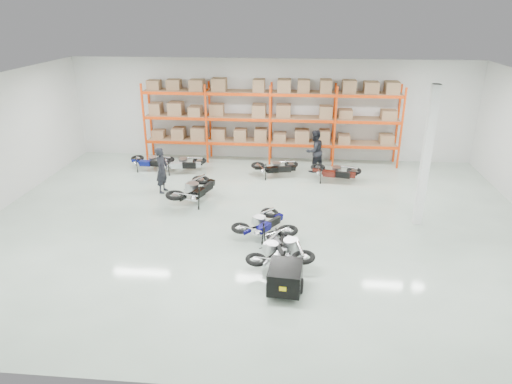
# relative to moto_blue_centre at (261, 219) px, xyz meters

# --- Properties ---
(room) EXTENTS (18.00, 18.00, 18.00)m
(room) POSITION_rel_moto_blue_centre_xyz_m (-0.17, 0.78, 1.73)
(room) COLOR silver
(room) RESTS_ON ground
(pallet_rack) EXTENTS (11.28, 0.98, 3.62)m
(pallet_rack) POSITION_rel_moto_blue_centre_xyz_m (-0.17, 7.23, 1.74)
(pallet_rack) COLOR #ED410C
(pallet_rack) RESTS_ON ground
(structural_column) EXTENTS (0.25, 0.25, 4.50)m
(structural_column) POSITION_rel_moto_blue_centre_xyz_m (5.03, 1.28, 1.73)
(structural_column) COLOR white
(structural_column) RESTS_ON ground
(moto_blue_centre) EXTENTS (1.65, 1.87, 1.10)m
(moto_blue_centre) POSITION_rel_moto_blue_centre_xyz_m (0.00, 0.00, 0.00)
(moto_blue_centre) COLOR #09074F
(moto_blue_centre) RESTS_ON ground
(moto_silver_left) EXTENTS (1.34, 1.88, 1.10)m
(moto_silver_left) POSITION_rel_moto_blue_centre_xyz_m (0.49, -1.64, 0.00)
(moto_silver_left) COLOR silver
(moto_silver_left) RESTS_ON ground
(moto_black_far_left) EXTENTS (1.63, 2.21, 1.29)m
(moto_black_far_left) POSITION_rel_moto_blue_centre_xyz_m (-2.60, 2.36, 0.09)
(moto_black_far_left) COLOR black
(moto_black_far_left) RESTS_ON ground
(moto_touring_right) EXTENTS (1.43, 2.05, 1.21)m
(moto_touring_right) POSITION_rel_moto_blue_centre_xyz_m (0.85, -1.41, 0.05)
(moto_touring_right) COLOR black
(moto_touring_right) RESTS_ON ground
(trailer) EXTENTS (0.90, 1.71, 0.71)m
(trailer) POSITION_rel_moto_blue_centre_xyz_m (0.85, -3.00, -0.10)
(trailer) COLOR black
(trailer) RESTS_ON ground
(moto_back_a) EXTENTS (1.71, 0.92, 1.08)m
(moto_back_a) POSITION_rel_moto_blue_centre_xyz_m (-5.21, 5.58, -0.01)
(moto_back_a) COLOR navy
(moto_back_a) RESTS_ON ground
(moto_back_b) EXTENTS (1.81, 1.02, 1.13)m
(moto_back_b) POSITION_rel_moto_blue_centre_xyz_m (-3.81, 5.40, 0.02)
(moto_back_b) COLOR #AAB0B4
(moto_back_b) RESTS_ON ground
(moto_back_c) EXTENTS (1.83, 1.17, 1.10)m
(moto_back_c) POSITION_rel_moto_blue_centre_xyz_m (0.18, 5.27, 0.00)
(moto_back_c) COLOR black
(moto_back_c) RESTS_ON ground
(moto_back_d) EXTENTS (1.91, 1.23, 1.14)m
(moto_back_d) POSITION_rel_moto_blue_centre_xyz_m (2.60, 4.91, 0.02)
(moto_back_d) COLOR #46130E
(moto_back_d) RESTS_ON ground
(person_left) EXTENTS (0.50, 0.69, 1.75)m
(person_left) POSITION_rel_moto_blue_centre_xyz_m (-4.00, 3.17, 0.36)
(person_left) COLOR black
(person_left) RESTS_ON ground
(person_back) EXTENTS (1.11, 1.08, 1.81)m
(person_back) POSITION_rel_moto_blue_centre_xyz_m (1.79, 6.03, 0.39)
(person_back) COLOR black
(person_back) RESTS_ON ground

